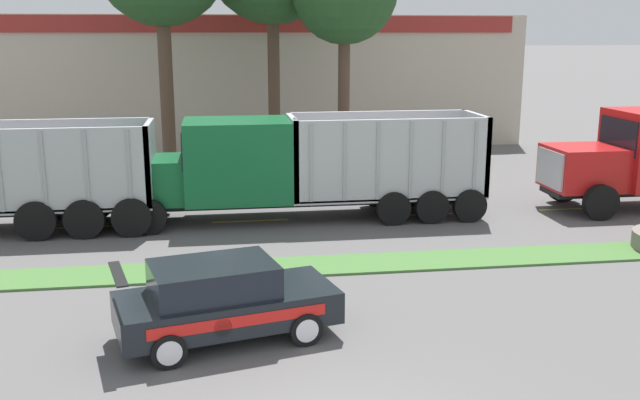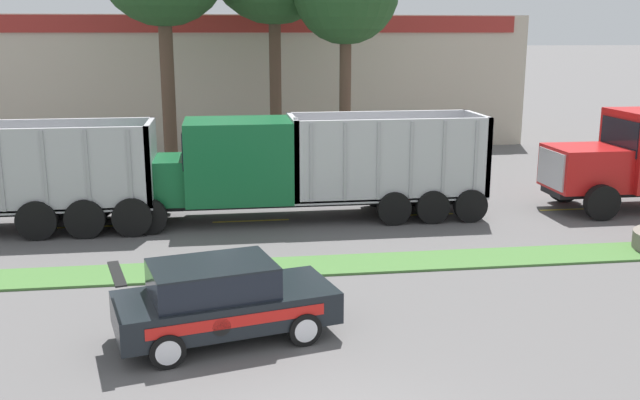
{
  "view_description": "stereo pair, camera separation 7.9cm",
  "coord_description": "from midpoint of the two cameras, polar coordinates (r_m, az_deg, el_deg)",
  "views": [
    {
      "loc": [
        -1.57,
        -8.71,
        5.78
      ],
      "look_at": [
        0.97,
        8.62,
        1.65
      ],
      "focal_mm": 40.0,
      "sensor_mm": 36.0,
      "label": 1
    },
    {
      "loc": [
        -1.49,
        -8.72,
        5.78
      ],
      "look_at": [
        0.97,
        8.62,
        1.65
      ],
      "focal_mm": 40.0,
      "sensor_mm": 36.0,
      "label": 2
    }
  ],
  "objects": [
    {
      "name": "grass_verge",
      "position": [
        17.98,
        -3.03,
        -5.4
      ],
      "size": [
        120.0,
        1.51,
        0.06
      ],
      "primitive_type": "cube",
      "color": "#477538",
      "rests_on": "ground_plane"
    },
    {
      "name": "centre_line_3",
      "position": [
        22.91,
        -19.32,
        -2.09
      ],
      "size": [
        2.4,
        0.14,
        0.01
      ],
      "primitive_type": "cube",
      "color": "yellow",
      "rests_on": "ground_plane"
    },
    {
      "name": "centre_line_4",
      "position": [
        22.49,
        -5.7,
        -1.67
      ],
      "size": [
        2.4,
        0.14,
        0.01
      ],
      "primitive_type": "cube",
      "color": "yellow",
      "rests_on": "ground_plane"
    },
    {
      "name": "centre_line_5",
      "position": [
        23.35,
        7.66,
        -1.17
      ],
      "size": [
        2.4,
        0.14,
        0.01
      ],
      "primitive_type": "cube",
      "color": "yellow",
      "rests_on": "ground_plane"
    },
    {
      "name": "centre_line_6",
      "position": [
        25.35,
        19.48,
        -0.67
      ],
      "size": [
        2.4,
        0.14,
        0.01
      ],
      "primitive_type": "cube",
      "color": "yellow",
      "rests_on": "ground_plane"
    },
    {
      "name": "dump_truck_trail",
      "position": [
        22.29,
        -4.08,
        2.51
      ],
      "size": [
        11.49,
        2.69,
        3.31
      ],
      "color": "black",
      "rests_on": "ground_plane"
    },
    {
      "name": "rally_car",
      "position": [
        13.87,
        -7.94,
        -7.88
      ],
      "size": [
        4.46,
        2.72,
        1.58
      ],
      "color": "black",
      "rests_on": "ground_plane"
    },
    {
      "name": "store_building_backdrop",
      "position": [
        41.51,
        -8.84,
        9.71
      ],
      "size": [
        32.15,
        12.1,
        6.61
      ],
      "color": "#BCB29E",
      "rests_on": "ground_plane"
    }
  ]
}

